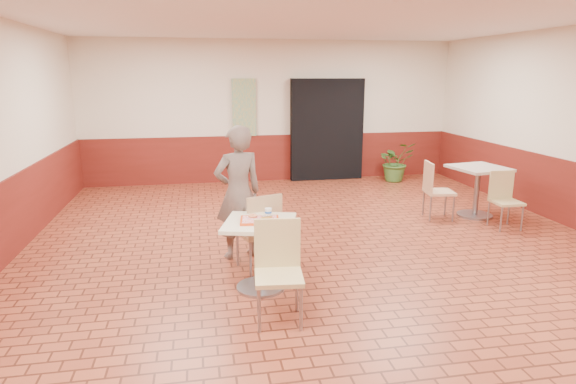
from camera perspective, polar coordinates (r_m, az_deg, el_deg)
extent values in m
cube|color=brown|center=(6.02, 5.52, -8.59)|extent=(8.00, 10.00, 0.01)
cube|color=white|center=(5.61, 6.27, 21.03)|extent=(8.00, 10.00, 0.01)
cube|color=beige|center=(10.49, -1.93, 9.48)|extent=(8.00, 0.01, 3.00)
cube|color=#5F1912|center=(10.59, -1.87, 4.07)|extent=(8.00, 0.04, 1.00)
cube|color=black|center=(10.66, 4.63, 7.35)|extent=(1.60, 0.22, 2.20)
cube|color=gray|center=(10.35, -5.22, 9.93)|extent=(0.50, 0.03, 1.20)
cube|color=#EFE9C0|center=(5.12, -3.38, -3.70)|extent=(0.73, 0.73, 0.04)
cylinder|color=gray|center=(5.25, -3.32, -7.71)|extent=(0.08, 0.08, 0.73)
cylinder|color=gray|center=(5.38, -3.27, -11.16)|extent=(0.53, 0.53, 0.03)
cube|color=#D9C182|center=(4.54, -1.10, -10.03)|extent=(0.48, 0.48, 0.04)
cube|color=#D9C182|center=(4.62, -1.28, -6.05)|extent=(0.44, 0.08, 0.48)
cylinder|color=gray|center=(4.46, -3.42, -13.86)|extent=(0.03, 0.03, 0.43)
cylinder|color=gray|center=(4.48, 1.56, -13.70)|extent=(0.03, 0.03, 0.43)
cylinder|color=gray|center=(4.80, -3.54, -11.77)|extent=(0.03, 0.03, 0.43)
cylinder|color=gray|center=(4.82, 1.06, -11.63)|extent=(0.03, 0.03, 0.43)
cube|color=tan|center=(5.76, -3.60, -4.85)|extent=(0.55, 0.55, 0.04)
cube|color=tan|center=(5.51, -2.75, -2.87)|extent=(0.42, 0.17, 0.48)
cylinder|color=gray|center=(6.07, -2.72, -6.18)|extent=(0.03, 0.03, 0.43)
cylinder|color=gray|center=(5.93, -5.99, -6.75)|extent=(0.03, 0.03, 0.43)
cylinder|color=gray|center=(5.76, -1.06, -7.30)|extent=(0.03, 0.03, 0.43)
cylinder|color=gray|center=(5.61, -4.48, -7.95)|extent=(0.03, 0.03, 0.43)
imported|color=#6A5A52|center=(6.03, -5.92, -0.10)|extent=(0.70, 0.56, 1.69)
cube|color=red|center=(5.11, -3.38, -3.36)|extent=(0.41, 0.32, 0.02)
cube|color=#E18585|center=(5.11, -3.39, -3.23)|extent=(0.36, 0.27, 0.00)
torus|color=#E18652|center=(5.18, -4.21, -2.81)|extent=(0.13, 0.13, 0.03)
ellipsoid|color=#C58B39|center=(5.11, -2.54, -3.00)|extent=(0.14, 0.09, 0.03)
cube|color=white|center=(5.10, -2.54, -2.78)|extent=(0.12, 0.08, 0.01)
ellipsoid|color=#B58619|center=(5.09, -3.11, -3.16)|extent=(0.03, 0.03, 0.02)
cylinder|color=silver|center=(5.18, -2.36, -2.43)|extent=(0.07, 0.07, 0.09)
cylinder|color=blue|center=(5.17, -2.36, -2.38)|extent=(0.07, 0.07, 0.02)
cube|color=#B2A18F|center=(8.39, 21.70, 2.65)|extent=(0.79, 0.79, 0.04)
cylinder|color=gray|center=(8.47, 21.45, -0.10)|extent=(0.09, 0.09, 0.79)
cylinder|color=gray|center=(8.56, 21.23, -2.54)|extent=(0.57, 0.57, 0.03)
cube|color=tan|center=(8.12, 17.48, 0.00)|extent=(0.49, 0.49, 0.04)
cube|color=tan|center=(8.01, 16.30, 1.77)|extent=(0.10, 0.43, 0.47)
cylinder|color=gray|center=(8.07, 19.02, -1.88)|extent=(0.03, 0.03, 0.42)
cylinder|color=gray|center=(8.41, 18.15, -1.21)|extent=(0.03, 0.03, 0.42)
cylinder|color=gray|center=(7.95, 16.54, -1.93)|extent=(0.03, 0.03, 0.42)
cylinder|color=gray|center=(8.29, 15.76, -1.25)|extent=(0.03, 0.03, 0.42)
cube|color=tan|center=(7.97, 24.47, -1.11)|extent=(0.41, 0.41, 0.04)
cube|color=tan|center=(8.07, 23.95, 0.83)|extent=(0.40, 0.04, 0.43)
cylinder|color=gray|center=(7.80, 23.95, -2.99)|extent=(0.03, 0.03, 0.39)
cylinder|color=gray|center=(7.98, 26.00, -2.83)|extent=(0.03, 0.03, 0.39)
cylinder|color=gray|center=(8.07, 22.66, -2.32)|extent=(0.03, 0.03, 0.39)
cylinder|color=gray|center=(8.25, 24.68, -2.19)|extent=(0.03, 0.03, 0.39)
imported|color=#3B6829|center=(10.77, 12.63, 3.53)|extent=(0.87, 0.78, 0.86)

